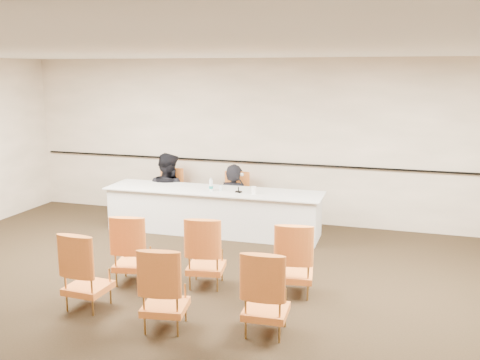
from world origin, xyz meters
The scene contains 20 objects.
floor centered at (0.00, 0.00, 0.00)m, with size 10.00×10.00×0.00m, color black.
ceiling centered at (0.00, 0.00, 3.00)m, with size 10.00×10.00×0.00m, color silver.
wall_back centered at (0.00, 4.00, 1.50)m, with size 10.00×0.04×3.00m, color #B3A48C.
wall_rail centered at (0.00, 3.96, 1.10)m, with size 9.80×0.04×0.03m, color black.
panel_table centered at (-0.89, 2.94, 0.38)m, with size 3.79×0.88×0.76m, color silver, non-canonical shape.
panelist_main centered at (-0.69, 3.51, 0.28)m, with size 0.62×0.40×1.69m, color black.
panelist_main_chair centered at (-0.69, 3.51, 0.47)m, with size 0.50×0.50×0.95m, color #C66C23, non-canonical shape.
panelist_second centered at (-1.99, 3.48, 0.41)m, with size 0.84×0.65×1.73m, color black.
panelist_second_chair centered at (-1.99, 3.48, 0.47)m, with size 0.50×0.50×0.95m, color #C66C23, non-canonical shape.
papers centered at (-0.55, 2.85, 0.76)m, with size 0.30×0.22×0.00m, color silver.
microphone centered at (-0.40, 2.87, 0.92)m, with size 0.11×0.22×0.31m, color black, non-canonical shape.
water_bottle centered at (-0.88, 2.85, 0.87)m, with size 0.07×0.07×0.22m, color #167C74, non-canonical shape.
drinking_glass centered at (-0.73, 2.91, 0.81)m, with size 0.06×0.06×0.10m, color silver.
coffee_cup centered at (-0.13, 2.85, 0.82)m, with size 0.08×0.08×0.13m, color white.
aud_chair_front_left centered at (-1.11, 0.50, 0.47)m, with size 0.50×0.50×0.95m, color #C66C23, non-canonical shape.
aud_chair_front_mid centered at (-0.15, 0.69, 0.47)m, with size 0.50×0.50×0.95m, color #C66C23, non-canonical shape.
aud_chair_front_right centered at (1.00, 0.77, 0.47)m, with size 0.50×0.50×0.95m, color #C66C23, non-canonical shape.
aud_chair_back_left centered at (-1.25, -0.35, 0.47)m, with size 0.50×0.50×0.95m, color #C66C23, non-canonical shape.
aud_chair_back_mid centered at (-0.15, -0.55, 0.47)m, with size 0.50×0.50×0.95m, color #C66C23, non-canonical shape.
aud_chair_back_right centered at (0.92, -0.33, 0.47)m, with size 0.50×0.50×0.95m, color #C66C23, non-canonical shape.
Camera 1 is at (2.25, -5.48, 2.77)m, focal length 40.00 mm.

